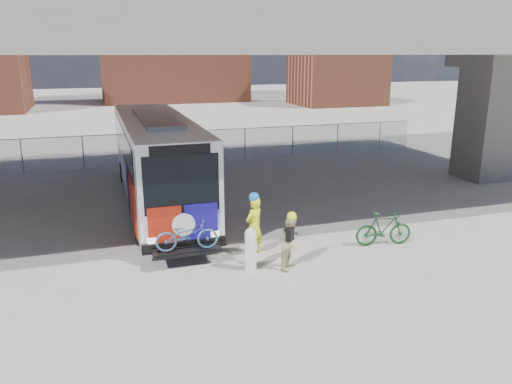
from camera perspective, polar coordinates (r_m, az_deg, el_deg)
name	(u,v)px	position (r m, az deg, el deg)	size (l,w,h in m)	color
ground	(234,234)	(17.34, -2.54, -4.80)	(160.00, 160.00, 0.00)	#9E9991
bus	(157,154)	(20.63, -11.30, 4.30)	(2.67, 12.93, 3.69)	silver
overpass	(204,39)	(20.15, -5.94, 16.95)	(40.00, 16.00, 7.95)	#605E59
chainlink_fence	(177,139)	(28.39, -9.07, 6.04)	(30.00, 0.06, 30.00)	gray
brick_buildings	(137,58)	(64.15, -13.42, 14.63)	(54.00, 22.00, 12.00)	brown
smokestack	(224,4)	(73.30, -3.63, 20.61)	(2.20, 2.20, 25.00)	brown
bollard	(251,248)	(14.32, -0.61, -6.38)	(0.33, 0.33, 1.27)	white
cyclist_hivis	(254,224)	(15.35, -0.22, -3.73)	(0.79, 0.71, 1.99)	#E4F219
cyclist_tan	(291,242)	(14.38, 4.05, -5.73)	(0.97, 0.96, 1.73)	tan
bike_parked	(384,229)	(16.67, 14.39, -4.09)	(0.53, 1.87, 1.12)	#14411D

